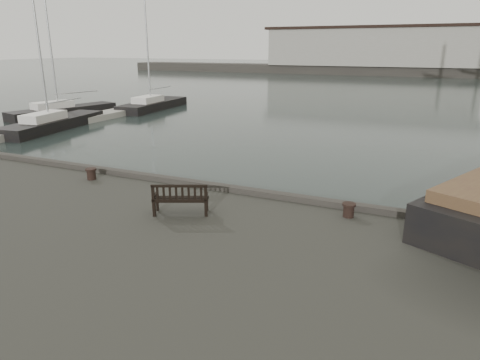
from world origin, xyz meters
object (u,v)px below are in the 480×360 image
at_px(yacht_b, 64,113).
at_px(yacht_d, 154,107).
at_px(bollard_right, 349,210).
at_px(yacht_c, 54,126).
at_px(bollard_left, 91,174).
at_px(bench, 181,204).

distance_m(yacht_b, yacht_d, 8.59).
bearing_deg(bollard_right, yacht_b, 148.42).
xyz_separation_m(bollard_right, yacht_b, (-29.10, 17.89, -1.50)).
bearing_deg(yacht_c, bollard_left, -48.10).
bearing_deg(bench, bollard_right, -2.69).
bearing_deg(yacht_c, yacht_b, 121.03).
distance_m(yacht_b, yacht_c, 6.95).
relative_size(bollard_left, yacht_b, 0.03).
xyz_separation_m(bollard_left, yacht_b, (-20.21, 18.11, -1.51)).
xyz_separation_m(bench, bollard_left, (-4.60, 1.48, -0.08)).
bearing_deg(yacht_b, yacht_d, 68.53).
bearing_deg(yacht_d, yacht_c, -96.06).
height_order(yacht_c, yacht_d, yacht_c).
xyz_separation_m(bench, bollard_right, (4.29, 1.70, -0.09)).
relative_size(yacht_b, yacht_d, 1.08).
bearing_deg(yacht_b, bench, -25.27).
height_order(bollard_left, bollard_right, bollard_left).
height_order(yacht_b, yacht_d, yacht_b).
height_order(bollard_right, yacht_d, yacht_d).
relative_size(yacht_b, yacht_c, 1.00).
bearing_deg(bench, yacht_b, 117.39).
relative_size(bollard_right, yacht_d, 0.03).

